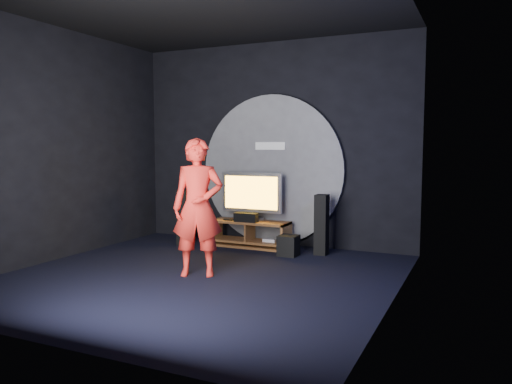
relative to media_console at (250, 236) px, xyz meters
The scene contains 15 objects.
floor 2.07m from the media_console, 83.74° to the right, with size 5.00×5.00×0.00m, color black.
back_wall 1.63m from the media_console, 63.45° to the left, with size 5.00×0.04×3.50m, color black.
front_wall 4.81m from the media_console, 87.17° to the right, with size 5.00×0.04×3.50m, color black.
left_wall 3.43m from the media_console, 137.98° to the right, with size 0.04×5.00×3.50m, color black.
right_wall 3.75m from the media_console, 36.96° to the right, with size 0.04×5.00×3.50m, color black.
ceiling 3.90m from the media_console, 83.74° to the right, with size 5.00×5.00×0.01m, color black.
wall_disc_panel 1.20m from the media_console, 60.28° to the left, with size 2.60×0.11×2.60m.
media_console is the anchor object (origin of this frame).
tv 0.71m from the media_console, 96.08° to the left, with size 1.10×0.22×0.82m.
center_speaker 0.36m from the media_console, 92.83° to the right, with size 0.40×0.15×0.15m, color black.
remote 0.46m from the media_console, 161.50° to the right, with size 0.18×0.05×0.02m, color black.
tower_speaker_left 1.20m from the media_console, 163.36° to the right, with size 0.19×0.21×0.96m, color black.
tower_speaker_right 1.32m from the media_console, ahead, with size 0.19×0.21×0.96m, color black.
subwoofer 0.92m from the media_console, 23.84° to the right, with size 0.29×0.29×0.32m, color black.
player 2.11m from the media_console, 85.04° to the right, with size 0.67×0.44×1.83m, color red.
Camera 1 is at (3.37, -5.55, 1.73)m, focal length 35.00 mm.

